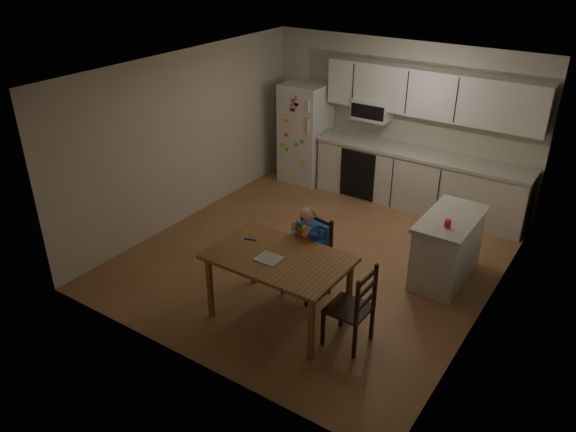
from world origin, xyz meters
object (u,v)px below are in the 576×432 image
Objects in this scene: chair_side at (357,304)px; kitchen_island at (447,247)px; refrigerator at (305,133)px; chair_booster at (310,241)px; dining_table at (279,265)px; red_cup at (448,224)px.

kitchen_island is at bearing 171.15° from chair_side.
chair_booster is (1.91, -2.93, -0.15)m from refrigerator.
kitchen_island is 2.26m from dining_table.
dining_table is at bearing -61.77° from refrigerator.
refrigerator reaches higher than chair_side.
refrigerator reaches higher than chair_booster.
refrigerator is at bearing 151.87° from kitchen_island.
dining_table is at bearing -85.87° from chair_side.
red_cup is 0.06× the size of dining_table.
chair_booster reaches higher than kitchen_island.
chair_side is (-0.32, -1.80, 0.10)m from kitchen_island.
refrigerator is at bearing 134.18° from chair_booster.
dining_table is at bearing -129.87° from red_cup.
kitchen_island is 1.84m from chair_side.
red_cup is 0.08× the size of chair_booster.
red_cup is at bearing 47.20° from chair_booster.
refrigerator is at bearing -139.62° from chair_side.
red_cup is at bearing 50.13° from dining_table.
red_cup is 1.61m from chair_side.
refrigerator reaches higher than dining_table.
dining_table is (-1.31, -1.57, -0.21)m from red_cup.
dining_table is 1.59× the size of chair_side.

